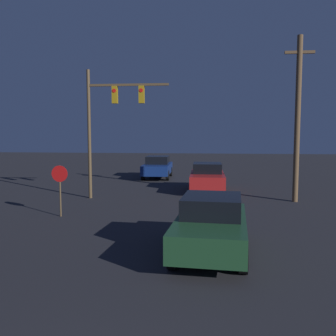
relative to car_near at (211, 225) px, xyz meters
The scene contains 6 objects.
car_near is the anchor object (origin of this frame).
car_mid 11.75m from the car_near, 90.65° to the left, with size 2.08×4.55×1.70m.
car_far 18.31m from the car_near, 102.62° to the left, with size 2.10×4.56×1.70m.
traffic_signal_mast 10.87m from the car_near, 121.99° to the left, with size 4.38×0.30×6.87m.
stop_sign 7.63m from the car_near, 146.38° to the left, with size 0.69×0.07×2.18m.
utility_pole 10.40m from the car_near, 63.45° to the left, with size 1.46×0.28×8.38m.
Camera 1 is at (1.61, -2.53, 3.59)m, focal length 40.00 mm.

